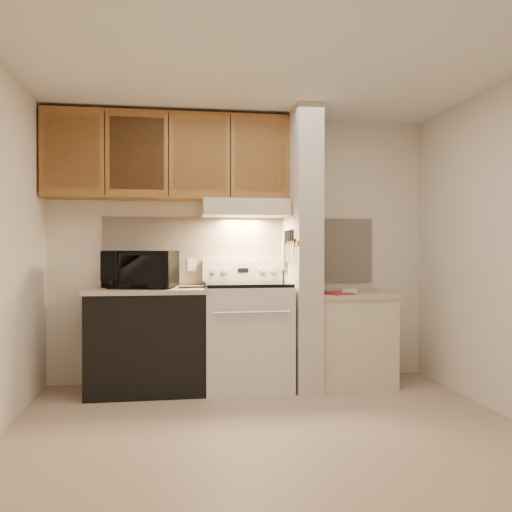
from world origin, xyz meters
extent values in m
plane|color=tan|center=(0.00, 0.00, 0.00)|extent=(3.60, 3.60, 0.00)
plane|color=white|center=(0.00, 0.00, 2.50)|extent=(3.60, 3.60, 0.00)
cube|color=white|center=(0.00, 1.50, 1.25)|extent=(3.60, 2.50, 0.02)
cube|color=white|center=(1.80, 0.00, 1.25)|extent=(0.02, 3.00, 2.50)
cube|color=#F0DFC7|center=(0.00, 1.49, 1.24)|extent=(2.60, 0.02, 0.63)
cube|color=silver|center=(0.00, 1.16, 0.46)|extent=(0.76, 0.65, 0.92)
cube|color=black|center=(0.00, 0.84, 0.50)|extent=(0.50, 0.01, 0.30)
cylinder|color=silver|center=(0.00, 0.80, 0.72)|extent=(0.65, 0.02, 0.02)
cube|color=black|center=(0.00, 1.16, 0.94)|extent=(0.74, 0.64, 0.03)
cube|color=silver|center=(0.00, 1.44, 1.05)|extent=(0.76, 0.08, 0.20)
cube|color=black|center=(0.00, 1.40, 1.05)|extent=(0.10, 0.01, 0.04)
cylinder|color=silver|center=(-0.28, 1.40, 1.05)|extent=(0.05, 0.02, 0.05)
cylinder|color=silver|center=(-0.18, 1.40, 1.05)|extent=(0.05, 0.02, 0.05)
cylinder|color=silver|center=(0.18, 1.40, 1.05)|extent=(0.05, 0.02, 0.05)
cylinder|color=silver|center=(0.28, 1.40, 1.05)|extent=(0.05, 0.02, 0.05)
cube|color=black|center=(-0.88, 1.17, 0.43)|extent=(1.00, 0.63, 0.87)
cube|color=beige|center=(-0.88, 1.17, 0.89)|extent=(1.04, 0.67, 0.04)
cube|color=black|center=(-0.48, 1.07, 0.92)|extent=(0.25, 0.11, 0.02)
cylinder|color=#285C59|center=(-0.83, 1.06, 0.95)|extent=(0.10, 0.10, 0.09)
cube|color=beige|center=(-0.48, 1.48, 1.10)|extent=(0.08, 0.01, 0.12)
imported|color=black|center=(-0.93, 1.15, 1.07)|extent=(0.67, 0.53, 0.33)
cube|color=beige|center=(0.51, 1.15, 1.25)|extent=(0.22, 0.70, 2.50)
cube|color=#99642F|center=(0.39, 1.15, 1.30)|extent=(0.01, 0.70, 0.04)
cube|color=black|center=(0.39, 1.10, 1.32)|extent=(0.02, 0.42, 0.04)
cube|color=silver|center=(0.38, 0.93, 1.22)|extent=(0.01, 0.03, 0.16)
cylinder|color=black|center=(0.38, 0.94, 1.37)|extent=(0.02, 0.02, 0.10)
cube|color=silver|center=(0.38, 1.01, 1.21)|extent=(0.01, 0.04, 0.18)
cylinder|color=black|center=(0.38, 1.03, 1.37)|extent=(0.02, 0.02, 0.10)
cube|color=silver|center=(0.38, 1.11, 1.20)|extent=(0.01, 0.04, 0.20)
cylinder|color=black|center=(0.38, 1.09, 1.37)|extent=(0.02, 0.02, 0.10)
cube|color=silver|center=(0.38, 1.18, 1.22)|extent=(0.01, 0.04, 0.16)
cylinder|color=black|center=(0.38, 1.19, 1.37)|extent=(0.02, 0.02, 0.10)
cube|color=silver|center=(0.38, 1.27, 1.21)|extent=(0.01, 0.04, 0.18)
cylinder|color=black|center=(0.38, 1.26, 1.37)|extent=(0.02, 0.02, 0.10)
cube|color=gray|center=(0.38, 1.32, 1.19)|extent=(0.03, 0.11, 0.26)
cube|color=beige|center=(0.97, 1.15, 0.40)|extent=(0.70, 0.60, 0.81)
cube|color=beige|center=(0.97, 1.15, 0.83)|extent=(0.74, 0.64, 0.04)
cube|color=red|center=(0.79, 1.00, 0.86)|extent=(0.31, 0.36, 0.01)
cube|color=white|center=(0.92, 1.05, 0.87)|extent=(0.14, 0.10, 0.04)
cube|color=beige|center=(0.00, 1.28, 1.62)|extent=(0.78, 0.44, 0.15)
cube|color=beige|center=(0.00, 1.07, 1.58)|extent=(0.78, 0.04, 0.06)
cube|color=#99642F|center=(-0.69, 1.32, 2.08)|extent=(2.18, 0.33, 0.77)
cube|color=#99642F|center=(-1.51, 1.17, 2.08)|extent=(0.46, 0.01, 0.63)
cube|color=black|center=(-1.23, 1.16, 2.08)|extent=(0.01, 0.01, 0.73)
cube|color=#99642F|center=(-0.96, 1.17, 2.08)|extent=(0.46, 0.01, 0.63)
cube|color=black|center=(-0.69, 1.16, 2.08)|extent=(0.01, 0.01, 0.73)
cube|color=#99642F|center=(-0.42, 1.17, 2.08)|extent=(0.46, 0.01, 0.63)
cube|color=black|center=(-0.14, 1.16, 2.08)|extent=(0.01, 0.01, 0.73)
cube|color=#99642F|center=(0.13, 1.17, 2.08)|extent=(0.46, 0.01, 0.63)
camera|label=1|loc=(-0.64, -3.66, 1.25)|focal=38.00mm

